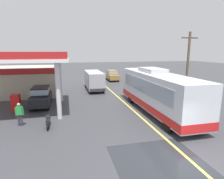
# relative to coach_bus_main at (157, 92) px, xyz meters

# --- Properties ---
(ground) EXTENTS (120.00, 120.00, 0.00)m
(ground) POSITION_rel_coach_bus_main_xyz_m (-1.76, 12.66, -1.72)
(ground) COLOR #38383D
(lane_divider_stripe) EXTENTS (0.16, 50.00, 0.01)m
(lane_divider_stripe) POSITION_rel_coach_bus_main_xyz_m (-1.76, 7.66, -1.72)
(lane_divider_stripe) COLOR #D8CC4C
(lane_divider_stripe) RESTS_ON ground
(wet_puddle_patch) EXTENTS (4.28, 5.57, 0.01)m
(wet_puddle_patch) POSITION_rel_coach_bus_main_xyz_m (-3.29, -7.65, -1.72)
(wet_puddle_patch) COLOR #26282D
(wet_puddle_patch) RESTS_ON ground
(coach_bus_main) EXTENTS (2.60, 11.04, 3.69)m
(coach_bus_main) POSITION_rel_coach_bus_main_xyz_m (0.00, 0.00, 0.00)
(coach_bus_main) COLOR silver
(coach_bus_main) RESTS_ON ground
(gas_station_roadside) EXTENTS (9.10, 11.95, 5.10)m
(gas_station_roadside) POSITION_rel_coach_bus_main_xyz_m (-11.73, 7.17, 0.91)
(gas_station_roadside) COLOR #B21E1E
(gas_station_roadside) RESTS_ON ground
(car_at_pump) EXTENTS (1.70, 4.20, 1.82)m
(car_at_pump) POSITION_rel_coach_bus_main_xyz_m (-9.84, 4.33, -0.71)
(car_at_pump) COLOR black
(car_at_pump) RESTS_ON ground
(minibus_opposing_lane) EXTENTS (2.04, 6.13, 2.44)m
(minibus_opposing_lane) POSITION_rel_coach_bus_main_xyz_m (-3.81, 10.71, -0.25)
(minibus_opposing_lane) COLOR #A5A5AD
(minibus_opposing_lane) RESTS_ON ground
(motorcycle_parked_forecourt) EXTENTS (0.55, 1.80, 0.92)m
(motorcycle_parked_forecourt) POSITION_rel_coach_bus_main_xyz_m (-8.73, -1.20, -1.28)
(motorcycle_parked_forecourt) COLOR black
(motorcycle_parked_forecourt) RESTS_ON ground
(pedestrian_near_pump) EXTENTS (0.55, 0.22, 1.66)m
(pedestrian_near_pump) POSITION_rel_coach_bus_main_xyz_m (-10.66, -0.59, -0.79)
(pedestrian_near_pump) COLOR #33333F
(pedestrian_near_pump) RESTS_ON ground
(car_trailing_behind_bus) EXTENTS (1.70, 4.20, 1.82)m
(car_trailing_behind_bus) POSITION_rel_coach_bus_main_xyz_m (0.44, 18.00, -0.71)
(car_trailing_behind_bus) COLOR olive
(car_trailing_behind_bus) RESTS_ON ground
(utility_pole_roadside) EXTENTS (1.80, 0.24, 7.04)m
(utility_pole_roadside) POSITION_rel_coach_bus_main_xyz_m (4.82, 2.90, 1.98)
(utility_pole_roadside) COLOR brown
(utility_pole_roadside) RESTS_ON ground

